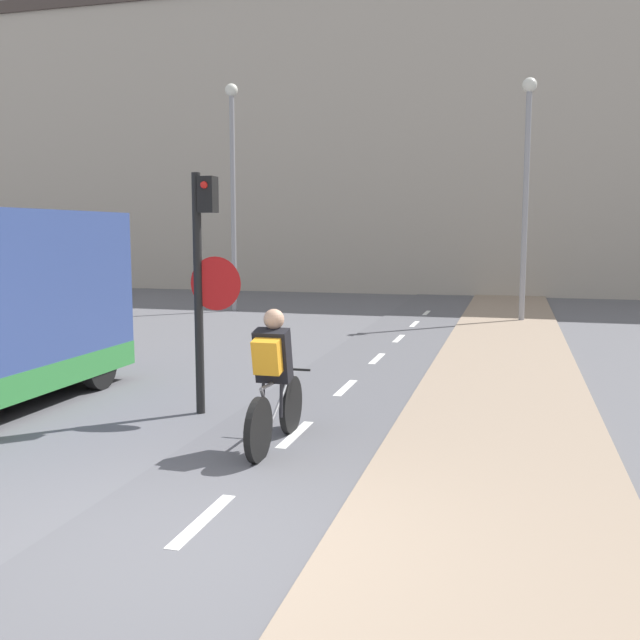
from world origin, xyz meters
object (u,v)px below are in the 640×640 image
street_lamp_far (233,173)px  street_lamp_sidewalk (526,173)px  traffic_light_pole (204,266)px  cyclist_near (274,383)px

street_lamp_far → street_lamp_sidewalk: 8.06m
traffic_light_pole → street_lamp_sidewalk: bearing=69.7°
traffic_light_pole → cyclist_near: bearing=-41.8°
street_lamp_far → street_lamp_sidewalk: size_ratio=1.06×
street_lamp_far → cyclist_near: (5.40, -12.25, -3.24)m
street_lamp_far → cyclist_near: 13.78m
street_lamp_far → cyclist_near: street_lamp_far is taller
traffic_light_pole → cyclist_near: traffic_light_pole is taller
cyclist_near → traffic_light_pole: bearing=138.2°
street_lamp_sidewalk → street_lamp_far: bearing=176.9°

